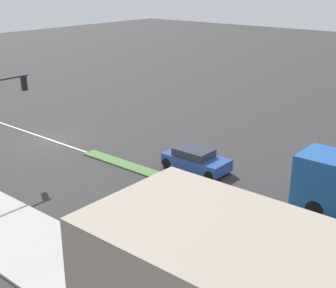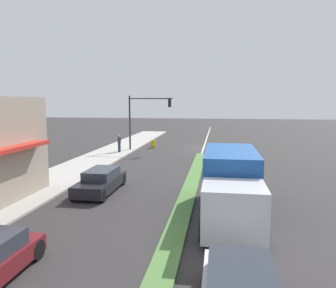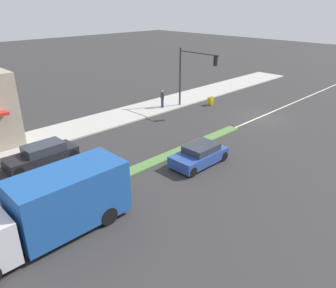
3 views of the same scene
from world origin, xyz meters
name	(u,v)px [view 2 (image 2 of 3)]	position (x,y,z in m)	size (l,w,h in m)	color
ground_plane	(188,195)	(0.00, 18.00, 0.00)	(160.00, 160.00, 0.00)	#333030
sidewalk_right	(34,189)	(9.00, 18.50, 0.06)	(4.00, 73.00, 0.12)	#B2AFA8
median_strip	(159,281)	(0.00, 27.00, 0.05)	(0.90, 46.00, 0.10)	#568442
lane_marking_center	(203,148)	(0.00, 0.00, 0.00)	(0.16, 60.00, 0.01)	beige
traffic_signal_main	(143,113)	(6.12, 2.60, 3.90)	(4.59, 0.34, 5.60)	#333338
pedestrian	(119,143)	(8.16, 4.43, 1.02)	(0.34, 0.34, 1.71)	#282D42
warning_aframe_sign	(153,144)	(5.57, 0.14, 0.43)	(0.45, 0.53, 0.84)	yellow
delivery_truck	(231,184)	(-2.20, 20.99, 1.47)	(2.44, 7.50, 2.87)	silver
coupe_blue	(226,162)	(-2.20, 11.01, 0.63)	(1.86, 3.92, 1.30)	#284793
sedan_dark	(101,181)	(5.00, 18.19, 0.62)	(1.77, 4.49, 1.29)	black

